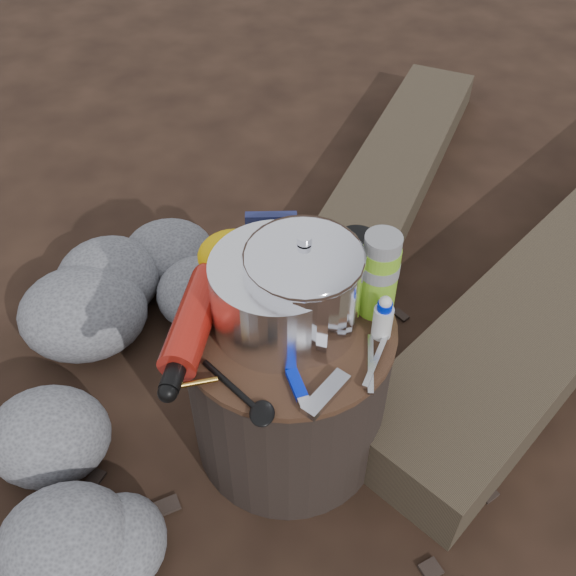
{
  "coord_description": "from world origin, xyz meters",
  "views": [
    {
      "loc": [
        -0.0,
        -0.82,
        1.31
      ],
      "look_at": [
        0.0,
        0.0,
        0.48
      ],
      "focal_mm": 40.96,
      "sensor_mm": 36.0,
      "label": 1
    }
  ],
  "objects_px": {
    "fuel_bottle": "(194,321)",
    "thermos": "(379,275)",
    "travel_mug": "(355,262)",
    "camping_pot": "(303,286)",
    "stump": "(288,386)"
  },
  "relations": [
    {
      "from": "fuel_bottle",
      "to": "thermos",
      "type": "distance_m",
      "value": 0.35
    },
    {
      "from": "fuel_bottle",
      "to": "travel_mug",
      "type": "height_order",
      "value": "travel_mug"
    },
    {
      "from": "camping_pot",
      "to": "thermos",
      "type": "height_order",
      "value": "camping_pot"
    },
    {
      "from": "thermos",
      "to": "travel_mug",
      "type": "height_order",
      "value": "thermos"
    },
    {
      "from": "thermos",
      "to": "camping_pot",
      "type": "bearing_deg",
      "value": -163.16
    },
    {
      "from": "stump",
      "to": "fuel_bottle",
      "type": "height_order",
      "value": "fuel_bottle"
    },
    {
      "from": "fuel_bottle",
      "to": "stump",
      "type": "bearing_deg",
      "value": 16.25
    },
    {
      "from": "stump",
      "to": "fuel_bottle",
      "type": "relative_size",
      "value": 1.4
    },
    {
      "from": "camping_pot",
      "to": "fuel_bottle",
      "type": "distance_m",
      "value": 0.21
    },
    {
      "from": "travel_mug",
      "to": "stump",
      "type": "bearing_deg",
      "value": -139.16
    },
    {
      "from": "stump",
      "to": "fuel_bottle",
      "type": "distance_m",
      "value": 0.28
    },
    {
      "from": "stump",
      "to": "fuel_bottle",
      "type": "xyz_separation_m",
      "value": [
        -0.17,
        -0.02,
        0.22
      ]
    },
    {
      "from": "fuel_bottle",
      "to": "travel_mug",
      "type": "bearing_deg",
      "value": 33.51
    },
    {
      "from": "camping_pot",
      "to": "travel_mug",
      "type": "bearing_deg",
      "value": 46.64
    },
    {
      "from": "thermos",
      "to": "fuel_bottle",
      "type": "bearing_deg",
      "value": -169.2
    }
  ]
}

